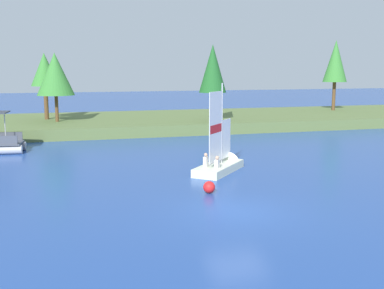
% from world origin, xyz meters
% --- Properties ---
extents(ground_plane, '(200.00, 200.00, 0.00)m').
position_xyz_m(ground_plane, '(0.00, 0.00, 0.00)').
color(ground_plane, '#234793').
extents(shore_bank, '(80.00, 14.86, 0.98)m').
position_xyz_m(shore_bank, '(0.00, 28.89, 0.49)').
color(shore_bank, '#5B703D').
rests_on(shore_bank, ground).
extents(shoreline_tree_midleft, '(2.59, 2.59, 6.27)m').
position_xyz_m(shoreline_tree_midleft, '(-8.17, 29.58, 5.62)').
color(shoreline_tree_midleft, brown).
rests_on(shoreline_tree_midleft, shore_bank).
extents(shoreline_tree_centre, '(3.34, 3.34, 6.22)m').
position_xyz_m(shoreline_tree_centre, '(-7.21, 27.24, 5.28)').
color(shoreline_tree_centre, brown).
rests_on(shoreline_tree_centre, shore_bank).
extents(shoreline_tree_midright, '(2.51, 2.51, 6.99)m').
position_xyz_m(shoreline_tree_midright, '(6.72, 24.12, 5.74)').
color(shoreline_tree_midright, brown).
rests_on(shoreline_tree_midright, shore_bank).
extents(shoreline_tree_right, '(2.70, 2.70, 7.97)m').
position_xyz_m(shoreline_tree_right, '(23.63, 30.80, 6.54)').
color(shoreline_tree_right, brown).
rests_on(shoreline_tree_right, shore_bank).
extents(sailboat, '(4.12, 4.36, 5.47)m').
position_xyz_m(sailboat, '(2.15, 7.88, 0.38)').
color(sailboat, silver).
rests_on(sailboat, ground).
extents(channel_buoy, '(0.57, 0.57, 0.57)m').
position_xyz_m(channel_buoy, '(-0.25, 3.11, 0.29)').
color(channel_buoy, red).
rests_on(channel_buoy, ground).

